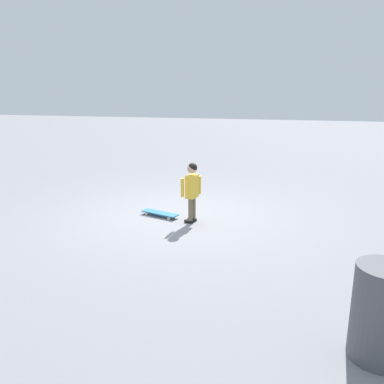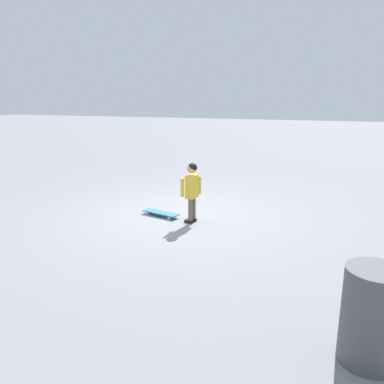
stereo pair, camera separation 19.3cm
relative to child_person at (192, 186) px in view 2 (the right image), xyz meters
name	(u,v)px [view 2 (the right image)]	position (x,y,z in m)	size (l,w,h in m)	color
ground_plane	(176,215)	(-0.40, 0.29, -0.66)	(50.00, 50.00, 0.00)	gray
child_person	(192,186)	(0.00, 0.00, 0.00)	(0.29, 0.32, 1.06)	brown
skateboard	(161,213)	(-0.65, 0.17, -0.60)	(0.75, 0.40, 0.07)	teal
trash_bin	(372,316)	(2.47, -3.06, -0.23)	(0.50, 0.50, 0.85)	#4C4C51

